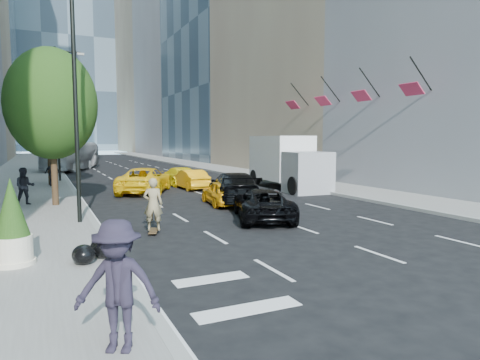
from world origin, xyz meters
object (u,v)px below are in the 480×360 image
black_sedan_mercedes (234,187)px  city_bus (72,156)px  black_sedan_lincoln (263,204)px  skateboarder (153,208)px  planter_shrub (12,223)px  box_truck (287,162)px

black_sedan_mercedes → city_bus: size_ratio=0.51×
black_sedan_mercedes → black_sedan_lincoln: bearing=96.2°
skateboarder → black_sedan_lincoln: size_ratio=0.39×
skateboarder → planter_shrub: 4.99m
black_sedan_mercedes → skateboarder: bearing=60.7°
black_sedan_lincoln → black_sedan_mercedes: bearing=-79.7°
skateboarder → city_bus: (-0.54, 33.56, 0.58)m
black_sedan_mercedes → planter_shrub: bearing=55.7°
black_sedan_lincoln → city_bus: (-5.30, 32.83, 0.85)m
city_bus → box_truck: bearing=-40.6°
skateboarder → city_bus: city_bus is taller
skateboarder → city_bus: bearing=-70.2°
skateboarder → black_sedan_lincoln: 4.83m
skateboarder → planter_shrub: size_ratio=0.83×
black_sedan_lincoln → city_bus: size_ratio=0.44×
box_truck → planter_shrub: box_truck is taller
box_truck → planter_shrub: size_ratio=3.40×
black_sedan_lincoln → city_bus: bearing=-60.8°
box_truck → black_sedan_lincoln: bearing=-122.1°
black_sedan_lincoln → city_bus: city_bus is taller
city_bus → box_truck: 26.53m
black_sedan_lincoln → box_truck: box_truck is taller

